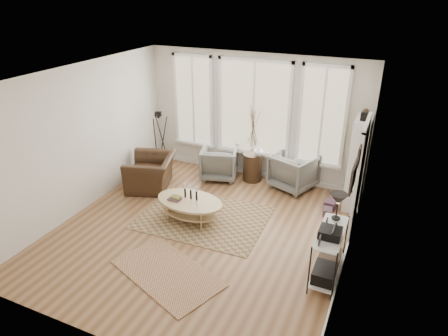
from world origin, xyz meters
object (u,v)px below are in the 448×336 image
at_px(bookcase, 358,163).
at_px(low_shelf, 329,249).
at_px(accent_chair, 151,172).
at_px(armchair_right, 294,171).
at_px(coffee_table, 189,204).
at_px(armchair_left, 219,163).
at_px(side_table, 253,145).

distance_m(bookcase, low_shelf, 2.56).
height_order(low_shelf, accent_chair, low_shelf).
distance_m(bookcase, armchair_right, 1.47).
height_order(coffee_table, accent_chair, accent_chair).
relative_size(low_shelf, armchair_right, 1.46).
height_order(bookcase, coffee_table, bookcase).
distance_m(bookcase, coffee_table, 3.49).
relative_size(bookcase, armchair_left, 2.45).
bearing_deg(coffee_table, side_table, 76.44).
relative_size(coffee_table, side_table, 0.76).
bearing_deg(bookcase, side_table, 174.92).
height_order(armchair_left, armchair_right, armchair_right).
bearing_deg(armchair_left, armchair_right, 170.45).
bearing_deg(bookcase, accent_chair, -166.19).
bearing_deg(side_table, coffee_table, -103.56).
bearing_deg(armchair_right, bookcase, -168.82).
bearing_deg(armchair_left, low_shelf, 123.73).
bearing_deg(low_shelf, coffee_table, 167.98).
relative_size(armchair_left, accent_chair, 0.75).
height_order(bookcase, side_table, bookcase).
bearing_deg(side_table, armchair_left, -166.05).
bearing_deg(armchair_right, coffee_table, 75.92).
xyz_separation_m(coffee_table, side_table, (0.51, 2.13, 0.56)).
xyz_separation_m(bookcase, coffee_table, (-2.84, -1.93, -0.62)).
relative_size(bookcase, low_shelf, 1.58).
relative_size(bookcase, armchair_right, 2.31).
height_order(low_shelf, coffee_table, low_shelf).
distance_m(coffee_table, armchair_right, 2.62).
relative_size(coffee_table, armchair_right, 1.58).
height_order(bookcase, low_shelf, bookcase).
relative_size(armchair_right, side_table, 0.48).
bearing_deg(bookcase, low_shelf, -91.28).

